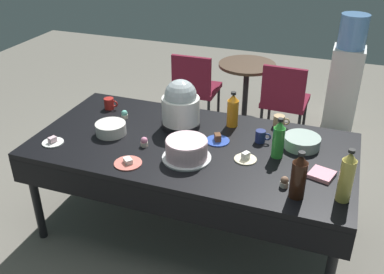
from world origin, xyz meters
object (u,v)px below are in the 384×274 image
Objects in this scene: glass_salad_bowl at (302,142)px; dessert_plate_cobalt at (218,140)px; dessert_plate_white at (53,142)px; soda_bottle_ginger_ale at (347,177)px; potluck_table at (192,151)px; soda_bottle_lime_soda at (279,139)px; coffee_mug_red at (109,103)px; cupcake_cocoa at (144,142)px; water_cooler at (345,77)px; ceramic_snack_bowl at (111,129)px; cupcake_vanilla at (124,115)px; cupcake_berry at (284,182)px; dessert_plate_cream at (245,158)px; coffee_mug_tan at (279,121)px; frosted_layer_cake at (187,150)px; soda_bottle_orange_juice at (233,110)px; maroon_chair_right at (284,98)px; soda_bottle_cola at (299,176)px; slow_cooker at (181,105)px; round_cafe_table at (246,83)px; maroon_chair_left at (195,86)px; coffee_mug_navy at (261,136)px; dessert_plate_coral at (128,163)px.

glass_salad_bowl is 1.48× the size of dessert_plate_cobalt.
soda_bottle_ginger_ale reaches higher than dessert_plate_white.
glass_salad_bowl is (0.72, 0.21, 0.10)m from potluck_table.
coffee_mug_red is at bearing 168.58° from soda_bottle_lime_soda.
cupcake_cocoa is 2.62m from water_cooler.
soda_bottle_ginger_ale reaches higher than ceramic_snack_bowl.
glass_salad_bowl is 1.34m from ceramic_snack_bowl.
cupcake_cocoa is (-0.45, -0.23, 0.02)m from dessert_plate_cobalt.
cupcake_vanilla is (-0.33, 0.34, 0.00)m from cupcake_cocoa.
glass_salad_bowl is 0.51m from cupcake_berry.
dessert_plate_cream is at bearing 10.40° from dessert_plate_white.
dessert_plate_cream is at bearing -15.12° from cupcake_vanilla.
coffee_mug_tan is at bearing 98.23° from soda_bottle_lime_soda.
frosted_layer_cake is at bearing -162.56° from dessert_plate_cream.
soda_bottle_orange_juice is (0.15, 0.55, 0.06)m from frosted_layer_cake.
maroon_chair_right is at bearing 56.01° from dessert_plate_white.
glass_salad_bowl is 0.24m from soda_bottle_lime_soda.
soda_bottle_orange_juice is (-0.39, 0.33, -0.00)m from soda_bottle_lime_soda.
soda_bottle_cola is 0.34× the size of maroon_chair_right.
soda_bottle_orange_juice is (-0.49, 0.65, 0.09)m from cupcake_berry.
frosted_layer_cake is 0.88× the size of slow_cooker.
slow_cooker is 1.33× the size of soda_bottle_lime_soda.
ceramic_snack_bowl is 0.30× the size of round_cafe_table.
dessert_plate_cobalt is at bearing 21.15° from dessert_plate_white.
soda_bottle_lime_soda is at bearing -70.74° from round_cafe_table.
slow_cooker is 0.74m from coffee_mug_tan.
cupcake_vanilla is 1.77m from maroon_chair_right.
soda_bottle_lime_soda reaches higher than cupcake_berry.
ceramic_snack_bowl is at bearing -84.19° from cupcake_vanilla.
maroon_chair_left is (-1.31, 1.98, -0.39)m from soda_bottle_cola.
dessert_plate_white is 1.44m from coffee_mug_navy.
soda_bottle_ginger_ale is 2.49m from water_cooler.
dessert_plate_cream is (0.24, -0.17, -0.00)m from dessert_plate_cobalt.
coffee_mug_tan is (0.12, 0.55, 0.03)m from dessert_plate_cream.
coffee_mug_navy is (0.73, 0.57, 0.03)m from dessert_plate_coral.
soda_bottle_orange_juice is at bearing 164.80° from glass_salad_bowl.
soda_bottle_cola is (0.73, -0.17, 0.07)m from frosted_layer_cake.
potluck_table is 0.97m from dessert_plate_white.
frosted_layer_cake is 0.99× the size of soda_bottle_ginger_ale.
cupcake_vanilla is 2.52m from water_cooler.
glass_salad_bowl is 0.57m from dessert_plate_cobalt.
coffee_mug_navy reaches higher than dessert_plate_cobalt.
cupcake_cocoa is at bearing -45.71° from cupcake_vanilla.
cupcake_cocoa is at bearing 172.59° from soda_bottle_ginger_ale.
dessert_plate_coral is 0.24m from cupcake_cocoa.
cupcake_cocoa is at bearing -40.96° from coffee_mug_red.
round_cafe_table is (0.86, 2.16, -0.26)m from dessert_plate_white.
soda_bottle_ginger_ale is at bearing -57.62° from coffee_mug_tan.
soda_bottle_lime_soda is at bearing 22.45° from frosted_layer_cake.
soda_bottle_ginger_ale reaches higher than cupcake_vanilla.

